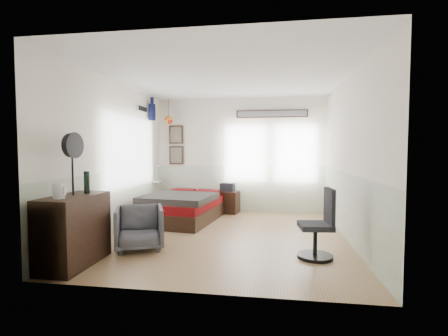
{
  "coord_description": "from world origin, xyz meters",
  "views": [
    {
      "loc": [
        0.77,
        -5.45,
        1.48
      ],
      "look_at": [
        -0.1,
        0.4,
        1.15
      ],
      "focal_mm": 26.0,
      "sensor_mm": 36.0,
      "label": 1
    }
  ],
  "objects_px": {
    "nightstand": "(228,202)",
    "armchair": "(139,228)",
    "bed": "(183,208)",
    "dresser": "(74,230)",
    "task_chair": "(319,230)"
  },
  "relations": [
    {
      "from": "bed",
      "to": "dresser",
      "type": "relative_size",
      "value": 1.96
    },
    {
      "from": "bed",
      "to": "dresser",
      "type": "bearing_deg",
      "value": -96.3
    },
    {
      "from": "bed",
      "to": "armchair",
      "type": "distance_m",
      "value": 1.91
    },
    {
      "from": "bed",
      "to": "nightstand",
      "type": "xyz_separation_m",
      "value": [
        0.8,
        1.02,
        -0.02
      ]
    },
    {
      "from": "task_chair",
      "to": "bed",
      "type": "bearing_deg",
      "value": 135.56
    },
    {
      "from": "bed",
      "to": "armchair",
      "type": "xyz_separation_m",
      "value": [
        -0.13,
        -1.91,
        0.04
      ]
    },
    {
      "from": "bed",
      "to": "nightstand",
      "type": "distance_m",
      "value": 1.3
    },
    {
      "from": "dresser",
      "to": "armchair",
      "type": "distance_m",
      "value": 0.96
    },
    {
      "from": "bed",
      "to": "task_chair",
      "type": "distance_m",
      "value": 3.15
    },
    {
      "from": "nightstand",
      "to": "task_chair",
      "type": "height_order",
      "value": "task_chair"
    },
    {
      "from": "task_chair",
      "to": "dresser",
      "type": "bearing_deg",
      "value": -173.11
    },
    {
      "from": "armchair",
      "to": "bed",
      "type": "bearing_deg",
      "value": 63.45
    },
    {
      "from": "bed",
      "to": "dresser",
      "type": "xyz_separation_m",
      "value": [
        -0.68,
        -2.68,
        0.17
      ]
    },
    {
      "from": "bed",
      "to": "dresser",
      "type": "height_order",
      "value": "dresser"
    },
    {
      "from": "nightstand",
      "to": "armchair",
      "type": "bearing_deg",
      "value": -97.15
    }
  ]
}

